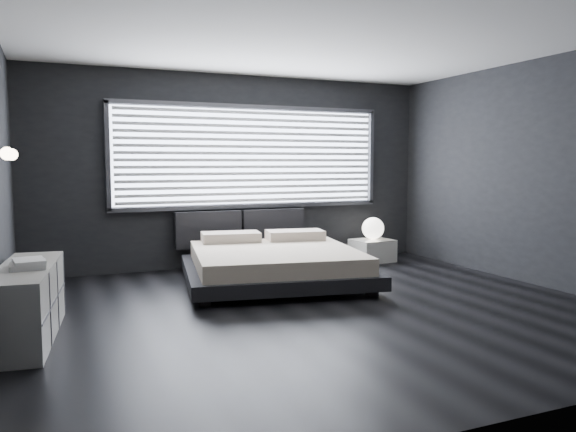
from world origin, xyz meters
name	(u,v)px	position (x,y,z in m)	size (l,w,h in m)	color
room	(320,175)	(0.00, 0.00, 1.40)	(6.04, 6.00, 2.80)	black
window	(252,157)	(0.20, 2.70, 1.61)	(4.14, 0.09, 1.52)	white
headboard	(241,228)	(0.01, 2.64, 0.57)	(1.96, 0.16, 0.52)	black
sconce_near	(7,154)	(-2.88, 0.05, 1.60)	(0.18, 0.11, 0.11)	silver
sconce_far	(11,154)	(-2.88, 0.65, 1.60)	(0.18, 0.11, 0.11)	silver
bed	(274,262)	(0.02, 1.33, 0.27)	(2.54, 2.46, 0.57)	black
nightstand	(372,250)	(1.99, 2.20, 0.17)	(0.59, 0.49, 0.34)	silver
orb_lamp	(373,228)	(2.02, 2.24, 0.51)	(0.34, 0.34, 0.34)	white
dresser	(28,302)	(-2.78, 0.08, 0.32)	(0.64, 1.64, 0.64)	silver
book_stack	(28,264)	(-2.75, -0.01, 0.67)	(0.29, 0.38, 0.08)	silver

